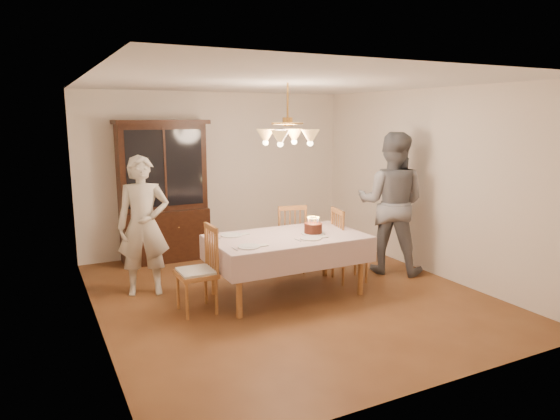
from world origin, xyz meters
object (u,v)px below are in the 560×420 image
dining_table (287,242)px  birthday_cake (313,229)px  elderly_woman (143,226)px  china_hutch (163,194)px  chair_far_side (289,242)px

dining_table → birthday_cake: (0.34, -0.05, 0.14)m
elderly_woman → china_hutch: bearing=80.9°
dining_table → elderly_woman: 1.80m
china_hutch → birthday_cake: size_ratio=7.20×
dining_table → china_hutch: 2.48m
dining_table → elderly_woman: elderly_woman is taller
birthday_cake → chair_far_side: bearing=82.4°
china_hutch → elderly_woman: bearing=-113.2°
china_hutch → chair_far_side: bearing=-45.3°
dining_table → china_hutch: size_ratio=0.88×
dining_table → elderly_woman: size_ratio=1.09×
chair_far_side → birthday_cake: 0.95m
china_hutch → birthday_cake: china_hutch is taller
china_hutch → chair_far_side: 2.11m
chair_far_side → elderly_woman: elderly_woman is taller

